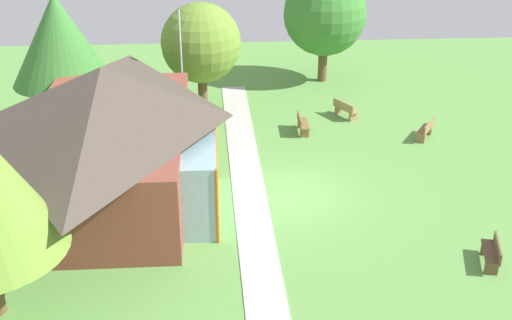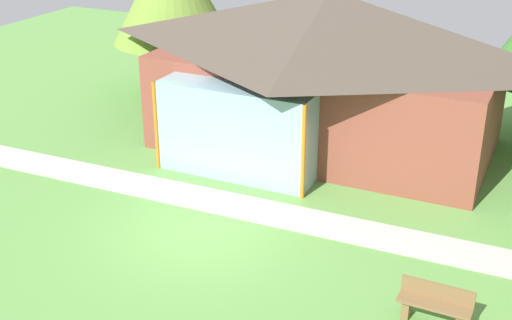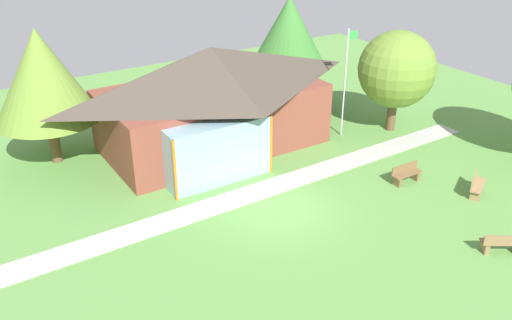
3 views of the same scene
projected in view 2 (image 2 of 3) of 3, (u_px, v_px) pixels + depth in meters
ground_plane at (202, 233)px, 17.30m from camera, size 44.00×44.00×0.00m
pavilion at (324, 68)px, 21.63m from camera, size 11.58×7.50×5.08m
footpath at (232, 205)px, 18.70m from camera, size 25.44×1.73×0.03m
bench_mid_right at (435, 305)px, 13.84m from camera, size 1.51×0.47×0.84m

